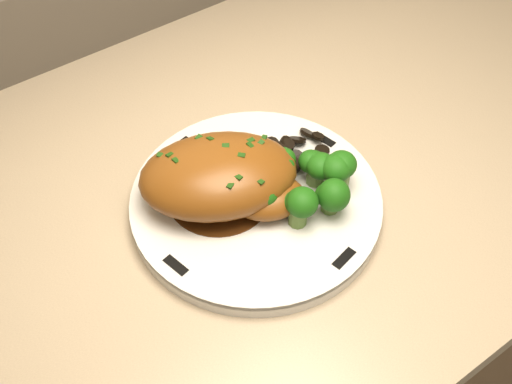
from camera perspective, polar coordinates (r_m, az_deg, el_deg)
plate at (r=0.71m, az=0.00°, el=-1.00°), size 0.35×0.35×0.02m
rim_accent_0 at (r=0.77m, az=6.07°, el=4.65°), size 0.02×0.03×0.00m
rim_accent_1 at (r=0.76m, az=-6.75°, el=4.19°), size 0.03×0.02×0.00m
rim_accent_2 at (r=0.66m, az=-7.14°, el=-6.50°), size 0.02×0.03×0.00m
rim_accent_3 at (r=0.66m, az=7.82°, el=-5.88°), size 0.03×0.02×0.00m
gravy_pool at (r=0.71m, az=-3.26°, el=-0.30°), size 0.12×0.12×0.00m
chicken_breast at (r=0.68m, az=-2.86°, el=1.25°), size 0.20×0.18×0.07m
mushroom_pile at (r=0.74m, az=2.71°, el=3.21°), size 0.09×0.07×0.02m
broccoli_florets at (r=0.69m, az=4.41°, el=0.77°), size 0.12×0.09×0.05m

